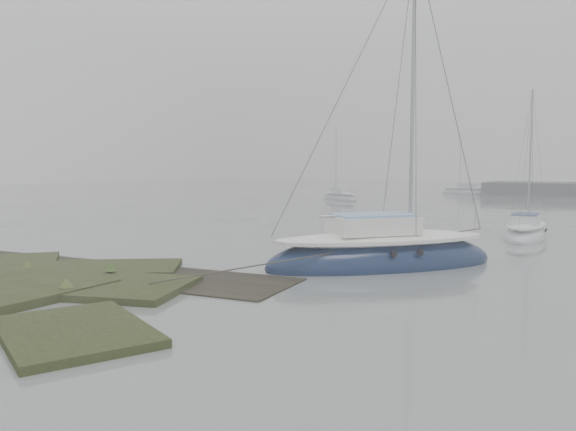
{
  "coord_description": "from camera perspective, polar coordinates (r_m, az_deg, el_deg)",
  "views": [
    {
      "loc": [
        9.36,
        -7.47,
        3.25
      ],
      "look_at": [
        1.05,
        6.63,
        1.8
      ],
      "focal_mm": 35.0,
      "sensor_mm": 36.0,
      "label": 1
    }
  ],
  "objects": [
    {
      "name": "ground",
      "position": [
        38.75,
        16.45,
        0.04
      ],
      "size": [
        160.0,
        160.0,
        0.0
      ],
      "primitive_type": "plane",
      "color": "slate",
      "rests_on": "ground"
    },
    {
      "name": "sailboat_main",
      "position": [
        18.43,
        9.45,
        -4.08
      ],
      "size": [
        7.2,
        7.52,
        11.07
      ],
      "rotation": [
        0.0,
        0.0,
        -0.74
      ],
      "color": "#0F1C3A",
      "rests_on": "ground"
    },
    {
      "name": "sailboat_white",
      "position": [
        27.48,
        23.0,
        -1.67
      ],
      "size": [
        1.78,
        5.15,
        7.23
      ],
      "rotation": [
        0.0,
        0.0,
        0.02
      ],
      "color": "silver",
      "rests_on": "ground"
    },
    {
      "name": "sailboat_far_a",
      "position": [
        54.09,
        5.26,
        1.83
      ],
      "size": [
        5.36,
        4.33,
        7.44
      ],
      "rotation": [
        0.0,
        0.0,
        0.99
      ],
      "color": "#9FA4A8",
      "rests_on": "ground"
    },
    {
      "name": "sailboat_far_c",
      "position": [
        68.9,
        17.6,
        2.32
      ],
      "size": [
        5.75,
        2.3,
        7.93
      ],
      "rotation": [
        0.0,
        0.0,
        1.49
      ],
      "color": "#B0B6BA",
      "rests_on": "ground"
    }
  ]
}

